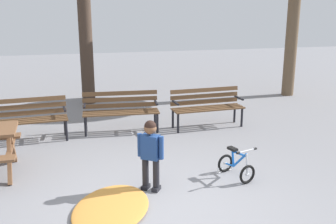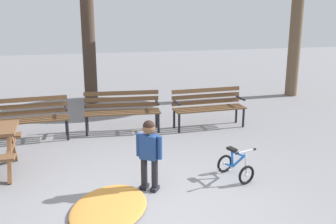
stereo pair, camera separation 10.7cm
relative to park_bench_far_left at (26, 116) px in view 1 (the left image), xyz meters
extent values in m
plane|color=gray|center=(1.94, -3.41, -0.51)|extent=(36.00, 36.00, 0.00)
cube|color=brown|center=(-0.09, -1.84, -0.15)|extent=(0.08, 0.57, 0.76)
cube|color=brown|center=(-0.11, -1.34, -0.15)|extent=(0.08, 0.57, 0.76)
cube|color=brown|center=(-0.10, -1.59, -0.09)|extent=(0.11, 1.10, 0.04)
cube|color=brown|center=(-0.01, 0.09, -0.07)|extent=(1.60, 0.19, 0.03)
cube|color=brown|center=(0.00, -0.03, -0.07)|extent=(1.60, 0.19, 0.03)
cube|color=brown|center=(0.01, -0.15, -0.07)|extent=(1.60, 0.19, 0.03)
cube|color=brown|center=(0.02, -0.27, -0.07)|extent=(1.60, 0.19, 0.03)
cube|color=brown|center=(-0.01, 0.13, 0.03)|extent=(1.60, 0.17, 0.09)
cube|color=brown|center=(-0.01, 0.13, 0.16)|extent=(1.60, 0.17, 0.09)
cube|color=brown|center=(-0.01, 0.13, 0.30)|extent=(1.60, 0.17, 0.09)
cylinder|color=black|center=(0.77, -0.19, -0.29)|extent=(0.05, 0.05, 0.44)
cylinder|color=black|center=(0.74, 0.16, -0.29)|extent=(0.05, 0.05, 0.44)
cube|color=black|center=(0.75, -0.02, 0.11)|extent=(0.07, 0.40, 0.03)
cube|color=brown|center=(1.92, 0.26, -0.07)|extent=(1.60, 0.19, 0.03)
cube|color=brown|center=(1.91, 0.14, -0.07)|extent=(1.60, 0.19, 0.03)
cube|color=brown|center=(1.90, 0.02, -0.07)|extent=(1.60, 0.19, 0.03)
cube|color=brown|center=(1.89, -0.10, -0.07)|extent=(1.60, 0.19, 0.03)
cube|color=brown|center=(1.92, 0.30, 0.03)|extent=(1.60, 0.16, 0.09)
cube|color=brown|center=(1.92, 0.30, 0.16)|extent=(1.60, 0.16, 0.09)
cube|color=brown|center=(1.92, 0.30, 0.30)|extent=(1.60, 0.16, 0.09)
cylinder|color=black|center=(2.64, -0.13, -0.29)|extent=(0.05, 0.05, 0.44)
cylinder|color=black|center=(2.67, 0.22, -0.29)|extent=(0.05, 0.05, 0.44)
cube|color=black|center=(2.66, 0.05, 0.11)|extent=(0.07, 0.40, 0.03)
cylinder|color=black|center=(1.15, -0.02, -0.29)|extent=(0.05, 0.05, 0.44)
cylinder|color=black|center=(1.17, 0.34, -0.29)|extent=(0.05, 0.05, 0.44)
cube|color=black|center=(1.16, 0.16, 0.11)|extent=(0.07, 0.40, 0.03)
cube|color=brown|center=(3.80, 0.13, -0.07)|extent=(1.60, 0.16, 0.03)
cube|color=brown|center=(3.80, 0.01, -0.07)|extent=(1.60, 0.16, 0.03)
cube|color=brown|center=(3.81, -0.11, -0.07)|extent=(1.60, 0.16, 0.03)
cube|color=brown|center=(3.82, -0.23, -0.07)|extent=(1.60, 0.16, 0.03)
cube|color=brown|center=(3.80, 0.17, 0.03)|extent=(1.60, 0.13, 0.09)
cube|color=brown|center=(3.80, 0.17, 0.16)|extent=(1.60, 0.13, 0.09)
cube|color=brown|center=(3.80, 0.17, 0.30)|extent=(1.60, 0.13, 0.09)
cylinder|color=black|center=(4.56, -0.17, -0.29)|extent=(0.05, 0.05, 0.44)
cylinder|color=black|center=(4.55, 0.19, -0.29)|extent=(0.05, 0.05, 0.44)
cube|color=black|center=(4.55, 0.01, 0.11)|extent=(0.06, 0.40, 0.03)
cylinder|color=black|center=(3.07, -0.25, -0.29)|extent=(0.05, 0.05, 0.44)
cylinder|color=black|center=(3.05, 0.11, -0.29)|extent=(0.05, 0.05, 0.44)
cube|color=black|center=(3.06, -0.07, 0.11)|extent=(0.06, 0.40, 0.03)
cylinder|color=black|center=(2.03, -2.81, -0.27)|extent=(0.10, 0.10, 0.49)
cube|color=black|center=(2.03, -2.81, -0.48)|extent=(0.17, 0.18, 0.06)
cylinder|color=black|center=(1.89, -2.71, -0.27)|extent=(0.10, 0.10, 0.49)
cube|color=black|center=(1.89, -2.71, -0.48)|extent=(0.17, 0.18, 0.06)
cube|color=navy|center=(1.96, -2.76, 0.16)|extent=(0.29, 0.27, 0.36)
sphere|color=brown|center=(1.96, -2.76, 0.44)|extent=(0.18, 0.18, 0.18)
sphere|color=black|center=(1.96, -2.76, 0.47)|extent=(0.17, 0.17, 0.17)
cylinder|color=navy|center=(2.09, -2.85, 0.17)|extent=(0.07, 0.07, 0.34)
cylinder|color=navy|center=(1.82, -2.66, 0.17)|extent=(0.07, 0.07, 0.34)
torus|color=black|center=(3.43, -2.91, -0.36)|extent=(0.30, 0.13, 0.30)
cylinder|color=silver|center=(3.43, -2.91, -0.36)|extent=(0.06, 0.05, 0.04)
torus|color=black|center=(3.27, -2.41, -0.36)|extent=(0.30, 0.13, 0.30)
cylinder|color=silver|center=(3.27, -2.41, -0.36)|extent=(0.06, 0.05, 0.04)
torus|color=white|center=(3.37, -2.38, -0.46)|extent=(0.11, 0.06, 0.11)
torus|color=white|center=(3.16, -2.45, -0.46)|extent=(0.11, 0.06, 0.11)
cylinder|color=blue|center=(3.37, -2.74, -0.19)|extent=(0.13, 0.30, 0.32)
cylinder|color=blue|center=(3.32, -2.58, -0.21)|extent=(0.06, 0.08, 0.27)
cylinder|color=blue|center=(3.30, -2.51, -0.35)|extent=(0.09, 0.20, 0.05)
cylinder|color=silver|center=(3.42, -2.89, -0.20)|extent=(0.05, 0.08, 0.32)
cylinder|color=blue|center=(3.36, -2.72, -0.09)|extent=(0.13, 0.32, 0.05)
cube|color=black|center=(3.32, -2.57, -0.06)|extent=(0.14, 0.19, 0.04)
cylinder|color=silver|center=(3.41, -2.87, 0.01)|extent=(0.33, 0.13, 0.02)
cylinder|color=black|center=(3.57, -2.82, 0.01)|extent=(0.06, 0.05, 0.04)
cylinder|color=black|center=(3.25, -2.92, 0.01)|extent=(0.06, 0.05, 0.04)
ellipsoid|color=#C68438|center=(1.32, -3.23, -0.48)|extent=(1.45, 1.67, 0.07)
cylinder|color=#423328|center=(1.38, 2.94, 1.33)|extent=(0.35, 0.35, 3.67)
cylinder|color=brown|center=(7.26, 2.51, 1.26)|extent=(0.35, 0.35, 3.54)
camera|label=1|loc=(0.89, -8.07, 2.15)|focal=42.76mm
camera|label=2|loc=(0.99, -8.09, 2.15)|focal=42.76mm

